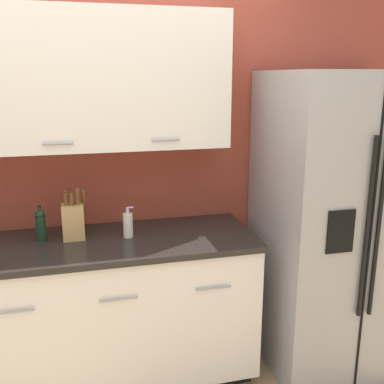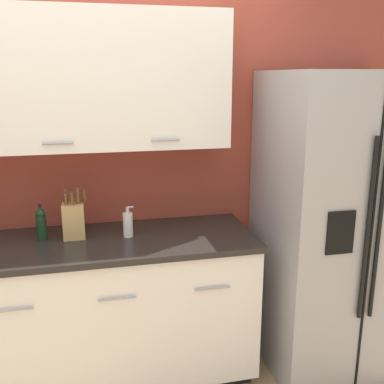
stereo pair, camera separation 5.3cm
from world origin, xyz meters
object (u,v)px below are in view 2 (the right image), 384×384
object	(u,v)px
refrigerator	(333,224)
knife_block	(74,219)
soap_dispenser	(128,224)
oil_bottle	(41,223)

from	to	relation	value
refrigerator	knife_block	world-z (taller)	refrigerator
soap_dispenser	oil_bottle	distance (m)	0.49
knife_block	oil_bottle	distance (m)	0.18
knife_block	oil_bottle	bearing A→B (deg)	177.34
oil_bottle	knife_block	bearing A→B (deg)	-2.66
refrigerator	soap_dispenser	size ratio (longest dim) A/B	10.28
knife_block	soap_dispenser	distance (m)	0.31
refrigerator	knife_block	bearing A→B (deg)	174.93
refrigerator	oil_bottle	xyz separation A→B (m)	(-1.76, 0.15, 0.09)
soap_dispenser	oil_bottle	size ratio (longest dim) A/B	0.87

